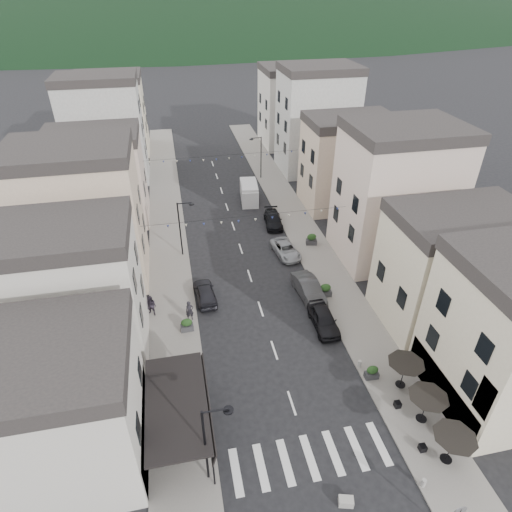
{
  "coord_description": "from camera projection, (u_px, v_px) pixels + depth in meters",
  "views": [
    {
      "loc": [
        -6.18,
        -11.87,
        24.3
      ],
      "look_at": [
        0.23,
        19.09,
        3.5
      ],
      "focal_mm": 30.0,
      "sensor_mm": 36.0,
      "label": 1
    }
  ],
  "objects": [
    {
      "name": "delivery_van",
      "position": [
        249.0,
        192.0,
        54.44
      ],
      "size": [
        2.62,
        5.35,
        2.47
      ],
      "rotation": [
        0.0,
        0.0,
        -0.12
      ],
      "color": "silver",
      "rests_on": "ground"
    },
    {
      "name": "streetlamp_left_far",
      "position": [
        182.0,
        224.0,
        42.36
      ],
      "size": [
        1.7,
        0.56,
        6.0
      ],
      "color": "black",
      "rests_on": "ground"
    },
    {
      "name": "streetlamp_right_far",
      "position": [
        259.0,
        153.0,
        59.05
      ],
      "size": [
        1.7,
        0.56,
        6.0
      ],
      "color": "black",
      "rests_on": "ground"
    },
    {
      "name": "hill_backdrop",
      "position": [
        165.0,
        21.0,
        269.52
      ],
      "size": [
        640.0,
        360.0,
        70.0
      ],
      "primitive_type": "ellipsoid",
      "color": "black",
      "rests_on": "ground"
    },
    {
      "name": "cafe_terrace",
      "position": [
        428.0,
        400.0,
        26.41
      ],
      "size": [
        2.5,
        8.1,
        2.53
      ],
      "color": "black",
      "rests_on": "ground"
    },
    {
      "name": "bollards",
      "position": [
        294.0,
        405.0,
        28.38
      ],
      "size": [
        11.66,
        10.26,
        0.6
      ],
      "color": "gray",
      "rests_on": "ground"
    },
    {
      "name": "buildings_row_right",
      "position": [
        340.0,
        148.0,
        53.03
      ],
      "size": [
        10.2,
        54.16,
        14.5
      ],
      "color": "beige",
      "rests_on": "ground"
    },
    {
      "name": "pedestrian_a",
      "position": [
        190.0,
        311.0,
        35.39
      ],
      "size": [
        0.73,
        0.53,
        1.85
      ],
      "primitive_type": "imported",
      "rotation": [
        0.0,
        0.0,
        0.14
      ],
      "color": "black",
      "rests_on": "sidewalk_left"
    },
    {
      "name": "planter_rc",
      "position": [
        312.0,
        239.0,
        45.59
      ],
      "size": [
        1.23,
        0.82,
        1.27
      ],
      "rotation": [
        0.0,
        0.0,
        -0.18
      ],
      "color": "#2F2F31",
      "rests_on": "sidewalk_right"
    },
    {
      "name": "streetlamp_left_near",
      "position": [
        210.0,
        438.0,
        22.72
      ],
      "size": [
        1.7,
        0.56,
        6.0
      ],
      "color": "black",
      "rests_on": "ground"
    },
    {
      "name": "planter_la",
      "position": [
        201.0,
        397.0,
        28.63
      ],
      "size": [
        1.14,
        0.81,
        1.15
      ],
      "rotation": [
        0.0,
        0.0,
        0.26
      ],
      "color": "#2B2B2D",
      "rests_on": "sidewalk_left"
    },
    {
      "name": "parked_car_c",
      "position": [
        286.0,
        249.0,
        44.07
      ],
      "size": [
        2.68,
        4.78,
        1.26
      ],
      "primitive_type": "imported",
      "rotation": [
        0.0,
        0.0,
        0.13
      ],
      "color": "#92959A",
      "rests_on": "ground"
    },
    {
      "name": "planter_lb",
      "position": [
        187.0,
        325.0,
        34.5
      ],
      "size": [
        1.06,
        0.62,
        1.15
      ],
      "rotation": [
        0.0,
        0.0,
        0.05
      ],
      "color": "#313134",
      "rests_on": "sidewalk_left"
    },
    {
      "name": "planter_ra",
      "position": [
        372.0,
        372.0,
        30.42
      ],
      "size": [
        0.99,
        0.57,
        1.09
      ],
      "rotation": [
        0.0,
        0.0,
        -0.03
      ],
      "color": "#2F2F32",
      "rests_on": "sidewalk_right"
    },
    {
      "name": "planter_rb",
      "position": [
        325.0,
        290.0,
        38.19
      ],
      "size": [
        1.16,
        0.67,
        1.28
      ],
      "rotation": [
        0.0,
        0.0,
        0.04
      ],
      "color": "#2F2F32",
      "rests_on": "sidewalk_right"
    },
    {
      "name": "parked_car_e",
      "position": [
        205.0,
        293.0,
        37.93
      ],
      "size": [
        2.0,
        4.36,
        1.45
      ],
      "primitive_type": "imported",
      "rotation": [
        0.0,
        0.0,
        3.21
      ],
      "color": "black",
      "rests_on": "ground"
    },
    {
      "name": "sidewalk_right",
      "position": [
        293.0,
        216.0,
        51.52
      ],
      "size": [
        4.0,
        76.0,
        0.12
      ],
      "primitive_type": "cube",
      "color": "slate",
      "rests_on": "ground"
    },
    {
      "name": "bunting_far",
      "position": [
        223.0,
        158.0,
        52.09
      ],
      "size": [
        19.0,
        0.28,
        0.62
      ],
      "color": "black",
      "rests_on": "ground"
    },
    {
      "name": "concrete_block_a",
      "position": [
        346.0,
        502.0,
        23.34
      ],
      "size": [
        0.91,
        0.7,
        0.5
      ],
      "primitive_type": "cube",
      "rotation": [
        0.0,
        0.0,
        -0.28
      ],
      "color": "#9B9892",
      "rests_on": "ground"
    },
    {
      "name": "parked_car_a",
      "position": [
        324.0,
        319.0,
        34.96
      ],
      "size": [
        1.85,
        4.49,
        1.53
      ],
      "primitive_type": "imported",
      "rotation": [
        0.0,
        0.0,
        -0.01
      ],
      "color": "black",
      "rests_on": "ground"
    },
    {
      "name": "bunting_near",
      "position": [
        247.0,
        219.0,
        39.0
      ],
      "size": [
        19.0,
        0.28,
        0.62
      ],
      "color": "black",
      "rests_on": "ground"
    },
    {
      "name": "sidewalk_left",
      "position": [
        167.0,
        228.0,
        48.98
      ],
      "size": [
        4.0,
        76.0,
        0.12
      ],
      "primitive_type": "cube",
      "color": "slate",
      "rests_on": "ground"
    },
    {
      "name": "boutique_awning",
      "position": [
        181.0,
        404.0,
        25.26
      ],
      "size": [
        3.77,
        7.5,
        3.28
      ],
      "color": "black",
      "rests_on": "ground"
    },
    {
      "name": "boutique_building",
      "position": [
        27.0,
        419.0,
        23.37
      ],
      "size": [
        12.0,
        8.0,
        8.0
      ],
      "primitive_type": "cube",
      "color": "beige",
      "rests_on": "ground"
    },
    {
      "name": "pedestrian_b",
      "position": [
        151.0,
        306.0,
        35.84
      ],
      "size": [
        1.18,
        1.09,
        1.93
      ],
      "primitive_type": "imported",
      "rotation": [
        0.0,
        0.0,
        -0.5
      ],
      "color": "#251F2A",
      "rests_on": "sidewalk_left"
    },
    {
      "name": "parked_car_b",
      "position": [
        309.0,
        289.0,
        38.27
      ],
      "size": [
        2.18,
        5.04,
        1.61
      ],
      "primitive_type": "imported",
      "rotation": [
        0.0,
        0.0,
        0.1
      ],
      "color": "#313134",
      "rests_on": "ground"
    },
    {
      "name": "ground",
      "position": [
        321.0,
        490.0,
        24.11
      ],
      "size": [
        700.0,
        700.0,
        0.0
      ],
      "primitive_type": "plane",
      "color": "black",
      "rests_on": "ground"
    },
    {
      "name": "buildings_row_left",
      "position": [
        98.0,
        164.0,
        49.17
      ],
      "size": [
        10.2,
        54.16,
        14.0
      ],
      "color": "beige",
      "rests_on": "ground"
    },
    {
      "name": "parked_car_d",
      "position": [
        273.0,
        220.0,
        49.38
      ],
      "size": [
        2.34,
        4.77,
        1.34
      ],
      "primitive_type": "imported",
      "rotation": [
        0.0,
        0.0,
        -0.1
      ],
      "color": "black",
      "rests_on": "ground"
    }
  ]
}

